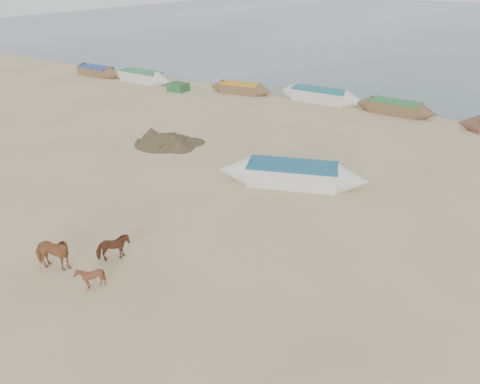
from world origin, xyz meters
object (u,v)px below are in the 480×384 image
at_px(cow_adult, 52,254).
at_px(calf_front, 90,277).
at_px(near_canoe, 292,174).
at_px(calf_right, 113,248).

height_order(cow_adult, calf_front, cow_adult).
bearing_deg(cow_adult, near_canoe, -38.02).
bearing_deg(near_canoe, cow_adult, -129.49).
relative_size(cow_adult, calf_front, 1.82).
distance_m(calf_right, near_canoe, 8.78).
relative_size(cow_adult, calf_right, 1.55).
bearing_deg(calf_right, calf_front, -148.39).
xyz_separation_m(cow_adult, near_canoe, (3.60, 9.84, -0.11)).
xyz_separation_m(cow_adult, calf_right, (1.24, 1.39, -0.14)).
xyz_separation_m(cow_adult, calf_front, (1.72, -0.06, -0.21)).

